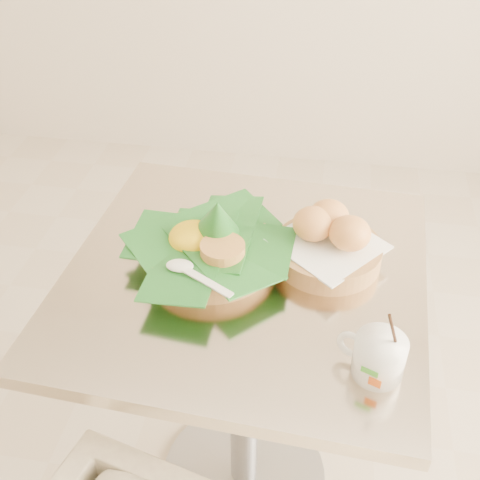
% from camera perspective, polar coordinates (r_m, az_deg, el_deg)
% --- Properties ---
extents(cafe_table, '(0.74, 0.74, 0.75)m').
position_cam_1_polar(cafe_table, '(1.35, 0.46, -10.01)').
color(cafe_table, gray).
rests_on(cafe_table, floor).
extents(rice_basket, '(0.32, 0.32, 0.16)m').
position_cam_1_polar(rice_basket, '(1.19, -2.83, -0.35)').
color(rice_basket, '#B07A4B').
rests_on(rice_basket, cafe_table).
extents(bread_basket, '(0.26, 0.26, 0.11)m').
position_cam_1_polar(bread_basket, '(1.20, 8.39, -0.14)').
color(bread_basket, '#B07A4B').
rests_on(bread_basket, cafe_table).
extents(coffee_mug, '(0.11, 0.09, 0.15)m').
position_cam_1_polar(coffee_mug, '(1.01, 12.94, -10.62)').
color(coffee_mug, white).
rests_on(coffee_mug, cafe_table).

